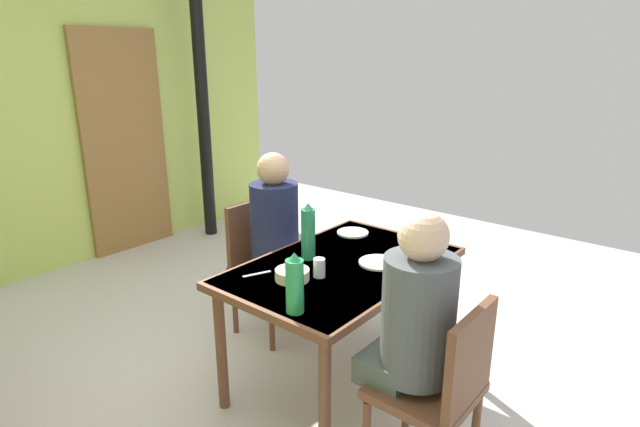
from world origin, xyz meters
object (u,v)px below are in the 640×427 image
at_px(water_bottle_green_near, 308,233).
at_px(serving_bowl_center, 292,275).
at_px(chair_near_diner, 441,387).
at_px(person_near_diner, 415,314).
at_px(dining_table, 342,277).
at_px(person_far_diner, 276,222).
at_px(chair_far_diner, 262,259).
at_px(water_bottle_green_far, 295,284).

xyz_separation_m(water_bottle_green_near, serving_bowl_center, (-0.26, -0.12, -0.12)).
relative_size(chair_near_diner, person_near_diner, 1.13).
bearing_deg(person_near_diner, chair_near_diner, -90.00).
bearing_deg(serving_bowl_center, dining_table, -12.38).
xyz_separation_m(person_far_diner, water_bottle_green_near, (-0.21, -0.44, 0.09)).
bearing_deg(chair_far_diner, chair_near_diner, 72.27).
bearing_deg(chair_near_diner, serving_bowl_center, 88.39).
relative_size(chair_far_diner, serving_bowl_center, 5.12).
bearing_deg(water_bottle_green_far, person_near_diner, -65.49).
bearing_deg(person_near_diner, water_bottle_green_far, 114.51).
bearing_deg(person_far_diner, dining_table, 76.57).
relative_size(person_far_diner, water_bottle_green_far, 2.79).
xyz_separation_m(chair_near_diner, chair_far_diner, (0.49, 1.53, 0.00)).
height_order(chair_far_diner, person_near_diner, person_near_diner).
xyz_separation_m(chair_near_diner, water_bottle_green_far, (-0.21, 0.60, 0.35)).
distance_m(chair_far_diner, person_near_diner, 1.50).
bearing_deg(chair_far_diner, person_far_diner, 90.00).
bearing_deg(dining_table, person_near_diner, -118.36).
xyz_separation_m(dining_table, serving_bowl_center, (-0.31, 0.07, 0.11)).
height_order(chair_near_diner, chair_far_diner, same).
bearing_deg(chair_near_diner, water_bottle_green_near, 73.45).
distance_m(chair_far_diner, serving_bowl_center, 0.87).
xyz_separation_m(person_near_diner, water_bottle_green_near, (0.28, 0.81, 0.09)).
bearing_deg(dining_table, serving_bowl_center, 167.62).
height_order(chair_near_diner, person_far_diner, person_far_diner).
height_order(dining_table, chair_near_diner, chair_near_diner).
bearing_deg(chair_far_diner, serving_bowl_center, 56.21).
height_order(dining_table, water_bottle_green_far, water_bottle_green_far).
bearing_deg(water_bottle_green_near, dining_table, -73.23).
xyz_separation_m(chair_far_diner, person_near_diner, (-0.49, -1.39, 0.28)).
xyz_separation_m(chair_near_diner, person_far_diner, (0.49, 1.39, 0.28)).
distance_m(person_near_diner, water_bottle_green_near, 0.86).
height_order(person_near_diner, serving_bowl_center, person_near_diner).
bearing_deg(dining_table, chair_near_diner, -113.90).
height_order(dining_table, chair_far_diner, chair_far_diner).
bearing_deg(chair_near_diner, chair_far_diner, 72.27).
height_order(chair_far_diner, person_far_diner, person_far_diner).
bearing_deg(serving_bowl_center, water_bottle_green_far, -135.66).
bearing_deg(water_bottle_green_far, water_bottle_green_near, 35.08).
bearing_deg(chair_far_diner, water_bottle_green_far, 52.86).
bearing_deg(person_far_diner, serving_bowl_center, 50.20).
relative_size(chair_near_diner, person_far_diner, 1.13).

